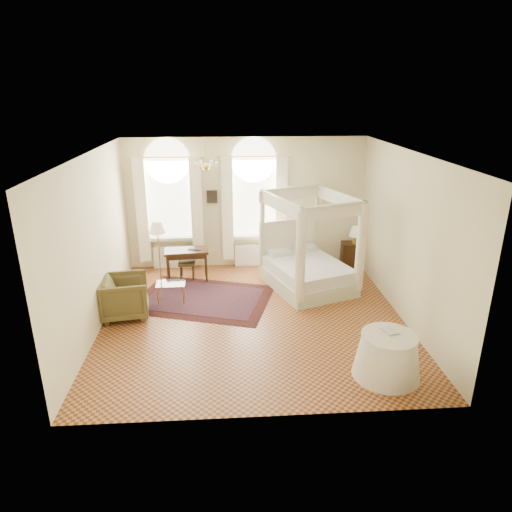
# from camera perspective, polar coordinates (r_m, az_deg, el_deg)

# --- Properties ---
(ground) EXTENTS (6.00, 6.00, 0.00)m
(ground) POSITION_cam_1_polar(r_m,az_deg,el_deg) (9.39, -0.32, -7.68)
(ground) COLOR #B06633
(ground) RESTS_ON ground
(room_walls) EXTENTS (6.00, 6.00, 6.00)m
(room_walls) POSITION_cam_1_polar(r_m,az_deg,el_deg) (8.64, -0.34, 4.01)
(room_walls) COLOR #F3EBB9
(room_walls) RESTS_ON ground
(window_left) EXTENTS (1.62, 0.27, 3.29)m
(window_left) POSITION_cam_1_polar(r_m,az_deg,el_deg) (11.61, -10.69, 5.37)
(window_left) COLOR silver
(window_left) RESTS_ON room_walls
(window_right) EXTENTS (1.62, 0.27, 3.29)m
(window_right) POSITION_cam_1_polar(r_m,az_deg,el_deg) (11.55, -0.25, 5.64)
(window_right) COLOR silver
(window_right) RESTS_ON room_walls
(chandelier) EXTENTS (0.51, 0.45, 0.50)m
(chandelier) POSITION_cam_1_polar(r_m,az_deg,el_deg) (9.61, -6.29, 11.20)
(chandelier) COLOR gold
(chandelier) RESTS_ON room_walls
(wall_pictures) EXTENTS (2.54, 0.03, 0.39)m
(wall_pictures) POSITION_cam_1_polar(r_m,az_deg,el_deg) (11.54, -0.85, 7.69)
(wall_pictures) COLOR black
(wall_pictures) RESTS_ON room_walls
(canopy_bed) EXTENTS (2.22, 2.45, 2.20)m
(canopy_bed) POSITION_cam_1_polar(r_m,az_deg,el_deg) (10.62, 6.54, -1.42)
(canopy_bed) COLOR beige
(canopy_bed) RESTS_ON ground
(nightstand) EXTENTS (0.48, 0.44, 0.64)m
(nightstand) POSITION_cam_1_polar(r_m,az_deg,el_deg) (12.15, 11.67, 0.19)
(nightstand) COLOR #3B2510
(nightstand) RESTS_ON ground
(nightstand_lamp) EXTENTS (0.31, 0.31, 0.46)m
(nightstand_lamp) POSITION_cam_1_polar(r_m,az_deg,el_deg) (11.89, 12.32, 2.88)
(nightstand_lamp) COLOR gold
(nightstand_lamp) RESTS_ON nightstand
(writing_desk) EXTENTS (1.07, 0.62, 0.77)m
(writing_desk) POSITION_cam_1_polar(r_m,az_deg,el_deg) (11.05, -8.68, 0.23)
(writing_desk) COLOR #3B2510
(writing_desk) RESTS_ON ground
(laptop) EXTENTS (0.40, 0.32, 0.03)m
(laptop) POSITION_cam_1_polar(r_m,az_deg,el_deg) (11.03, -7.57, 0.95)
(laptop) COLOR black
(laptop) RESTS_ON writing_desk
(stool) EXTENTS (0.40, 0.40, 0.45)m
(stool) POSITION_cam_1_polar(r_m,az_deg,el_deg) (11.23, -8.64, -0.99)
(stool) COLOR #43381D
(stool) RESTS_ON ground
(armchair) EXTENTS (1.07, 1.05, 0.85)m
(armchair) POSITION_cam_1_polar(r_m,az_deg,el_deg) (9.65, -16.08, -4.91)
(armchair) COLOR #4E4421
(armchair) RESTS_ON ground
(coffee_table) EXTENTS (0.63, 0.45, 0.43)m
(coffee_table) POSITION_cam_1_polar(r_m,az_deg,el_deg) (10.08, -10.61, -3.58)
(coffee_table) COLOR white
(coffee_table) RESTS_ON ground
(floor_lamp) EXTENTS (0.39, 0.39, 1.51)m
(floor_lamp) POSITION_cam_1_polar(r_m,az_deg,el_deg) (10.86, -12.24, 3.12)
(floor_lamp) COLOR gold
(floor_lamp) RESTS_ON ground
(oriental_rug) EXTENTS (3.36, 2.82, 0.01)m
(oriental_rug) POSITION_cam_1_polar(r_m,az_deg,el_deg) (10.23, -6.61, -5.31)
(oriental_rug) COLOR #3E150E
(oriental_rug) RESTS_ON ground
(side_table) EXTENTS (1.08, 1.08, 0.74)m
(side_table) POSITION_cam_1_polar(r_m,az_deg,el_deg) (7.77, 16.09, -11.89)
(side_table) COLOR white
(side_table) RESTS_ON ground
(book) EXTENTS (0.27, 0.31, 0.02)m
(book) POSITION_cam_1_polar(r_m,az_deg,el_deg) (7.63, 15.76, -9.12)
(book) COLOR black
(book) RESTS_ON side_table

